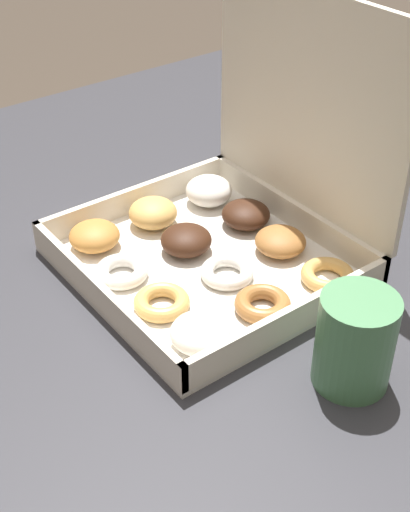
{
  "coord_description": "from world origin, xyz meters",
  "views": [
    {
      "loc": [
        0.51,
        -0.41,
        1.22
      ],
      "look_at": [
        -0.02,
        -0.01,
        0.74
      ],
      "focal_mm": 50.0,
      "sensor_mm": 36.0,
      "label": 1
    }
  ],
  "objects": [
    {
      "name": "donut_box",
      "position": [
        -0.03,
        0.03,
        0.78
      ],
      "size": [
        0.3,
        0.29,
        0.29
      ],
      "color": "silver",
      "rests_on": "dining_table"
    },
    {
      "name": "dining_table",
      "position": [
        0.0,
        0.0,
        0.63
      ],
      "size": [
        1.17,
        0.92,
        0.73
      ],
      "color": "#2D2D33",
      "rests_on": "ground_plane"
    },
    {
      "name": "coffee_mug",
      "position": [
        0.2,
        -0.01,
        0.78
      ],
      "size": [
        0.07,
        0.07,
        0.1
      ],
      "color": "#4C8456",
      "rests_on": "dining_table"
    }
  ]
}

